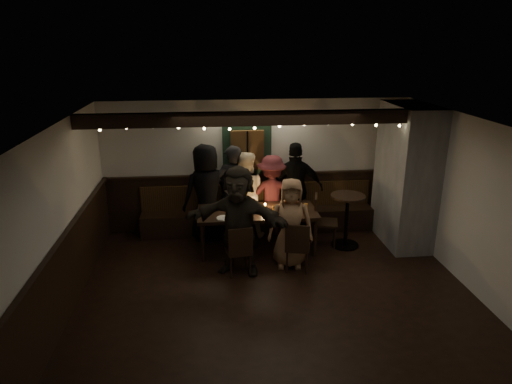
{
  "coord_description": "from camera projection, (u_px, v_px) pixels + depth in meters",
  "views": [
    {
      "loc": [
        -0.94,
        -6.19,
        3.7
      ],
      "look_at": [
        -0.11,
        1.6,
        1.05
      ],
      "focal_mm": 32.0,
      "sensor_mm": 36.0,
      "label": 1
    }
  ],
  "objects": [
    {
      "name": "high_top",
      "position": [
        347.0,
        214.0,
        8.37
      ],
      "size": [
        0.63,
        0.63,
        1.0
      ],
      "color": "black",
      "rests_on": "ground"
    },
    {
      "name": "chair_end",
      "position": [
        321.0,
        218.0,
        8.45
      ],
      "size": [
        0.53,
        0.53,
        0.96
      ],
      "color": "black",
      "rests_on": "ground"
    },
    {
      "name": "person_f",
      "position": [
        238.0,
        221.0,
        7.35
      ],
      "size": [
        1.77,
        1.07,
        1.82
      ],
      "primitive_type": "imported",
      "rotation": [
        0.0,
        0.0,
        -0.34
      ],
      "color": "black",
      "rests_on": "ground"
    },
    {
      "name": "chair_near_right",
      "position": [
        297.0,
        245.0,
        7.47
      ],
      "size": [
        0.48,
        0.48,
        0.87
      ],
      "color": "black",
      "rests_on": "ground"
    },
    {
      "name": "person_d",
      "position": [
        272.0,
        195.0,
        8.88
      ],
      "size": [
        1.08,
        0.68,
        1.59
      ],
      "primitive_type": "imported",
      "rotation": [
        0.0,
        0.0,
        3.05
      ],
      "color": "#511D23",
      "rests_on": "ground"
    },
    {
      "name": "person_c",
      "position": [
        245.0,
        195.0,
        8.77
      ],
      "size": [
        0.86,
        0.69,
        1.68
      ],
      "primitive_type": "imported",
      "rotation": [
        0.0,
        0.0,
        3.07
      ],
      "color": "beige",
      "rests_on": "ground"
    },
    {
      "name": "chair_near_left",
      "position": [
        239.0,
        248.0,
        7.34
      ],
      "size": [
        0.45,
        0.45,
        0.87
      ],
      "color": "black",
      "rests_on": "ground"
    },
    {
      "name": "room",
      "position": [
        322.0,
        192.0,
        8.21
      ],
      "size": [
        6.02,
        5.01,
        2.62
      ],
      "color": "black",
      "rests_on": "ground"
    },
    {
      "name": "person_e",
      "position": [
        295.0,
        189.0,
        8.87
      ],
      "size": [
        1.1,
        0.52,
        1.83
      ],
      "primitive_type": "imported",
      "rotation": [
        0.0,
        0.0,
        3.07
      ],
      "color": "black",
      "rests_on": "ground"
    },
    {
      "name": "person_b",
      "position": [
        233.0,
        191.0,
        8.78
      ],
      "size": [
        0.71,
        0.51,
        1.8
      ],
      "primitive_type": "imported",
      "rotation": [
        0.0,
        0.0,
        3.26
      ],
      "color": "black",
      "rests_on": "ground"
    },
    {
      "name": "person_a",
      "position": [
        206.0,
        192.0,
        8.63
      ],
      "size": [
        1.06,
        0.89,
        1.86
      ],
      "primitive_type": "imported",
      "rotation": [
        0.0,
        0.0,
        3.53
      ],
      "color": "black",
      "rests_on": "ground"
    },
    {
      "name": "person_g",
      "position": [
        290.0,
        223.0,
        7.6
      ],
      "size": [
        0.82,
        0.59,
        1.55
      ],
      "primitive_type": "imported",
      "rotation": [
        0.0,
        0.0,
        -0.14
      ],
      "color": "#A87A53",
      "rests_on": "ground"
    },
    {
      "name": "dining_table",
      "position": [
        257.0,
        214.0,
        8.19
      ],
      "size": [
        2.13,
        0.91,
        0.92
      ],
      "color": "black",
      "rests_on": "ground"
    }
  ]
}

